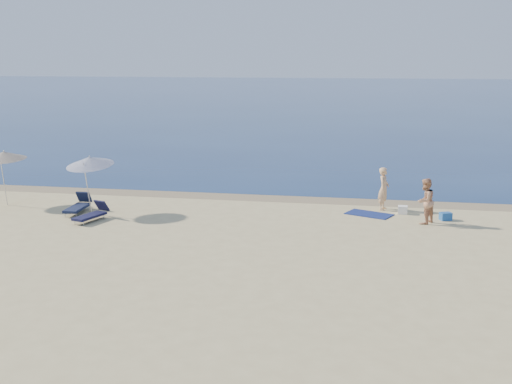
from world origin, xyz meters
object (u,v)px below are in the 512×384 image
blue_cooler (446,216)px  umbrella_near (90,161)px  person_left (384,189)px  person_right (425,201)px

blue_cooler → umbrella_near: umbrella_near is taller
person_left → person_right: bearing=-128.9°
blue_cooler → umbrella_near: (-14.54, -1.46, 2.06)m
blue_cooler → umbrella_near: size_ratio=0.17×
blue_cooler → umbrella_near: 14.75m
person_right → blue_cooler: (0.90, 0.70, -0.75)m
person_left → blue_cooler: (2.47, -1.39, -0.76)m
person_right → umbrella_near: (-13.64, -0.76, 1.31)m
blue_cooler → person_left: bearing=128.6°
person_right → blue_cooler: size_ratio=4.08×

